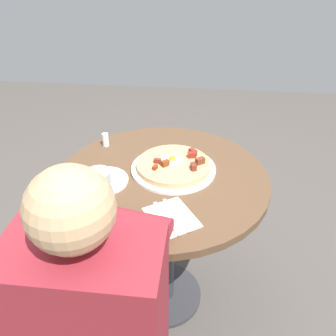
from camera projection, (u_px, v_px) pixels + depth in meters
ground_plane at (164, 295)px, 1.74m from camera, size 6.00×6.00×0.00m
dining_table at (163, 209)px, 1.44m from camera, size 0.83×0.83×0.74m
pizza_plate at (173, 169)px, 1.37m from camera, size 0.34×0.34×0.01m
breakfast_pizza at (174, 165)px, 1.36m from camera, size 0.29×0.29×0.05m
bread_plate at (104, 181)px, 1.30m from camera, size 0.18×0.18×0.01m
napkin at (171, 217)px, 1.13m from camera, size 0.21×0.22×0.00m
fork at (167, 218)px, 1.12m from camera, size 0.11×0.16×0.00m
knife at (176, 215)px, 1.13m from camera, size 0.11×0.16×0.00m
water_glass at (83, 196)px, 1.13m from camera, size 0.07×0.07×0.12m
water_bottle at (101, 201)px, 1.04m from camera, size 0.07×0.07×0.21m
salt_shaker at (106, 140)px, 1.52m from camera, size 0.03×0.03×0.06m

